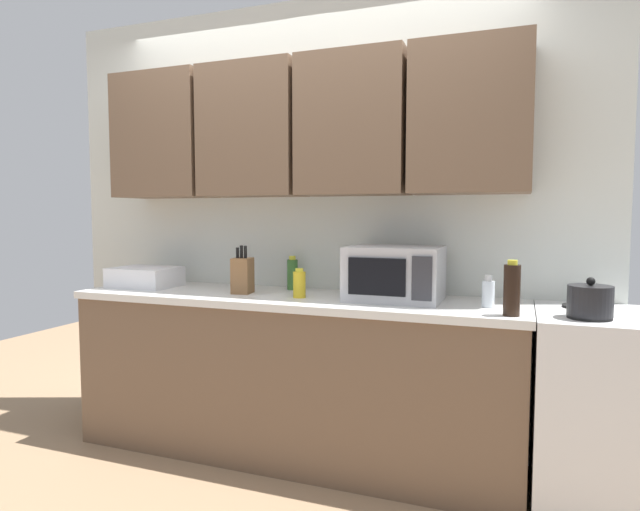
{
  "coord_description": "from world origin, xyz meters",
  "views": [
    {
      "loc": [
        1.17,
        -2.99,
        1.35
      ],
      "look_at": [
        0.14,
        -0.25,
        1.12
      ],
      "focal_mm": 30.14,
      "sensor_mm": 36.0,
      "label": 1
    }
  ],
  "objects_px": {
    "kettle": "(590,300)",
    "bottle_yellow_mustard": "(299,284)",
    "dish_rack": "(145,277)",
    "knife_block": "(243,275)",
    "bottle_clear_tall": "(488,293)",
    "stove_range": "(624,414)",
    "microwave": "(395,273)",
    "bottle_green_oil": "(292,274)",
    "bottle_soy_dark": "(512,289)"
  },
  "relations": [
    {
      "from": "kettle",
      "to": "bottle_yellow_mustard",
      "type": "relative_size",
      "value": 1.16
    },
    {
      "from": "dish_rack",
      "to": "knife_block",
      "type": "distance_m",
      "value": 0.7
    },
    {
      "from": "dish_rack",
      "to": "knife_block",
      "type": "xyz_separation_m",
      "value": [
        0.69,
        -0.03,
        0.04
      ]
    },
    {
      "from": "dish_rack",
      "to": "bottle_yellow_mustard",
      "type": "xyz_separation_m",
      "value": [
        1.06,
        -0.06,
        0.01
      ]
    },
    {
      "from": "bottle_clear_tall",
      "to": "bottle_yellow_mustard",
      "type": "distance_m",
      "value": 0.96
    },
    {
      "from": "stove_range",
      "to": "microwave",
      "type": "height_order",
      "value": "microwave"
    },
    {
      "from": "bottle_green_oil",
      "to": "bottle_yellow_mustard",
      "type": "distance_m",
      "value": 0.31
    },
    {
      "from": "bottle_soy_dark",
      "to": "bottle_green_oil",
      "type": "bearing_deg",
      "value": 161.27
    },
    {
      "from": "microwave",
      "to": "knife_block",
      "type": "distance_m",
      "value": 0.86
    },
    {
      "from": "knife_block",
      "to": "bottle_soy_dark",
      "type": "distance_m",
      "value": 1.45
    },
    {
      "from": "knife_block",
      "to": "kettle",
      "type": "bearing_deg",
      "value": -4.19
    },
    {
      "from": "microwave",
      "to": "bottle_yellow_mustard",
      "type": "xyz_separation_m",
      "value": [
        -0.49,
        -0.1,
        -0.07
      ]
    },
    {
      "from": "dish_rack",
      "to": "stove_range",
      "type": "bearing_deg",
      "value": -0.44
    },
    {
      "from": "dish_rack",
      "to": "bottle_soy_dark",
      "type": "relative_size",
      "value": 1.54
    },
    {
      "from": "stove_range",
      "to": "bottle_yellow_mustard",
      "type": "distance_m",
      "value": 1.64
    },
    {
      "from": "kettle",
      "to": "bottle_clear_tall",
      "type": "relative_size",
      "value": 1.17
    },
    {
      "from": "microwave",
      "to": "dish_rack",
      "type": "xyz_separation_m",
      "value": [
        -1.55,
        -0.03,
        -0.08
      ]
    },
    {
      "from": "bottle_clear_tall",
      "to": "bottle_green_oil",
      "type": "bearing_deg",
      "value": 168.49
    },
    {
      "from": "kettle",
      "to": "knife_block",
      "type": "height_order",
      "value": "knife_block"
    },
    {
      "from": "microwave",
      "to": "bottle_yellow_mustard",
      "type": "distance_m",
      "value": 0.51
    },
    {
      "from": "microwave",
      "to": "knife_block",
      "type": "xyz_separation_m",
      "value": [
        -0.86,
        -0.06,
        -0.04
      ]
    },
    {
      "from": "dish_rack",
      "to": "knife_block",
      "type": "height_order",
      "value": "knife_block"
    },
    {
      "from": "stove_range",
      "to": "kettle",
      "type": "bearing_deg",
      "value": -140.53
    },
    {
      "from": "bottle_yellow_mustard",
      "to": "microwave",
      "type": "bearing_deg",
      "value": 11.15
    },
    {
      "from": "stove_range",
      "to": "microwave",
      "type": "xyz_separation_m",
      "value": [
        -1.06,
        0.05,
        0.59
      ]
    },
    {
      "from": "kettle",
      "to": "dish_rack",
      "type": "distance_m",
      "value": 2.45
    },
    {
      "from": "microwave",
      "to": "bottle_green_oil",
      "type": "xyz_separation_m",
      "value": [
        -0.65,
        0.17,
        -0.05
      ]
    },
    {
      "from": "kettle",
      "to": "knife_block",
      "type": "bearing_deg",
      "value": 175.81
    },
    {
      "from": "kettle",
      "to": "bottle_yellow_mustard",
      "type": "distance_m",
      "value": 1.39
    },
    {
      "from": "kettle",
      "to": "bottle_clear_tall",
      "type": "xyz_separation_m",
      "value": [
        -0.42,
        0.14,
        -0.01
      ]
    },
    {
      "from": "knife_block",
      "to": "stove_range",
      "type": "bearing_deg",
      "value": 0.35
    },
    {
      "from": "bottle_clear_tall",
      "to": "stove_range",
      "type": "bearing_deg",
      "value": 0.34
    },
    {
      "from": "stove_range",
      "to": "bottle_soy_dark",
      "type": "height_order",
      "value": "bottle_soy_dark"
    },
    {
      "from": "knife_block",
      "to": "bottle_yellow_mustard",
      "type": "relative_size",
      "value": 1.72
    },
    {
      "from": "kettle",
      "to": "bottle_green_oil",
      "type": "height_order",
      "value": "bottle_green_oil"
    },
    {
      "from": "bottle_clear_tall",
      "to": "bottle_green_oil",
      "type": "xyz_separation_m",
      "value": [
        -1.12,
        0.23,
        0.03
      ]
    },
    {
      "from": "bottle_yellow_mustard",
      "to": "dish_rack",
      "type": "bearing_deg",
      "value": 176.51
    },
    {
      "from": "microwave",
      "to": "bottle_clear_tall",
      "type": "xyz_separation_m",
      "value": [
        0.47,
        -0.06,
        -0.07
      ]
    },
    {
      "from": "microwave",
      "to": "bottle_soy_dark",
      "type": "xyz_separation_m",
      "value": [
        0.58,
        -0.25,
        -0.02
      ]
    },
    {
      "from": "stove_range",
      "to": "bottle_green_oil",
      "type": "bearing_deg",
      "value": 172.53
    },
    {
      "from": "microwave",
      "to": "bottle_green_oil",
      "type": "bearing_deg",
      "value": 165.25
    },
    {
      "from": "knife_block",
      "to": "bottle_green_oil",
      "type": "height_order",
      "value": "knife_block"
    },
    {
      "from": "stove_range",
      "to": "bottle_clear_tall",
      "type": "bearing_deg",
      "value": -179.66
    },
    {
      "from": "bottle_green_oil",
      "to": "knife_block",
      "type": "bearing_deg",
      "value": -130.72
    },
    {
      "from": "dish_rack",
      "to": "knife_block",
      "type": "bearing_deg",
      "value": -2.62
    },
    {
      "from": "bottle_green_oil",
      "to": "bottle_yellow_mustard",
      "type": "bearing_deg",
      "value": -59.63
    },
    {
      "from": "microwave",
      "to": "bottle_clear_tall",
      "type": "height_order",
      "value": "microwave"
    },
    {
      "from": "dish_rack",
      "to": "bottle_green_oil",
      "type": "xyz_separation_m",
      "value": [
        0.9,
        0.2,
        0.03
      ]
    },
    {
      "from": "dish_rack",
      "to": "bottle_green_oil",
      "type": "distance_m",
      "value": 0.92
    },
    {
      "from": "bottle_green_oil",
      "to": "bottle_yellow_mustard",
      "type": "height_order",
      "value": "bottle_green_oil"
    }
  ]
}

